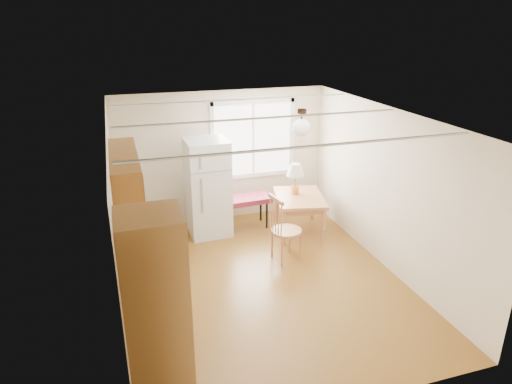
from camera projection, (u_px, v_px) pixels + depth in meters
name	position (u px, v px, depth m)	size (l,w,h in m)	color
room_shell	(264.00, 205.00, 6.44)	(4.60, 5.60, 2.62)	#5C3813
kitchen_run	(146.00, 271.00, 5.54)	(0.65, 3.40, 2.20)	brown
window_unit	(253.00, 139.00, 8.70)	(1.64, 0.05, 1.51)	white
pendant_light	(301.00, 127.00, 6.64)	(0.26, 0.26, 0.40)	black
refrigerator	(208.00, 188.00, 8.15)	(0.74, 0.76, 1.76)	silver
bench	(236.00, 201.00, 8.45)	(1.33, 0.55, 0.60)	maroon
dining_table	(299.00, 201.00, 8.29)	(1.07, 1.28, 0.70)	#A86840
chair	(281.00, 224.00, 7.25)	(0.51, 0.50, 1.12)	#A86840
table_lamp	(295.00, 172.00, 8.24)	(0.33, 0.33, 0.57)	#C1843D
coffee_maker	(145.00, 262.00, 5.34)	(0.25, 0.29, 0.37)	black
kettle	(137.00, 258.00, 5.55)	(0.11, 0.11, 0.21)	red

